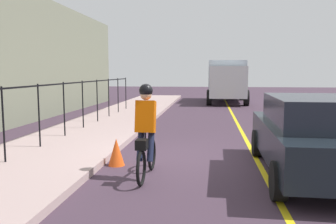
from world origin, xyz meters
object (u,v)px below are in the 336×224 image
object	(u,v)px
patrol_sedan	(312,135)
cyclist_lead	(146,132)
box_truck_background	(227,79)
traffic_cone_near	(116,152)

from	to	relation	value
patrol_sedan	cyclist_lead	bearing A→B (deg)	100.64
box_truck_background	traffic_cone_near	xyz separation A→B (m)	(-16.73, 3.18, -1.25)
cyclist_lead	patrol_sedan	size ratio (longest dim) A/B	0.41
box_truck_background	patrol_sedan	bearing A→B (deg)	4.12
cyclist_lead	traffic_cone_near	bearing A→B (deg)	44.99
box_truck_background	cyclist_lead	bearing A→B (deg)	-6.28
patrol_sedan	traffic_cone_near	distance (m)	4.05
cyclist_lead	box_truck_background	bearing A→B (deg)	-6.57
cyclist_lead	traffic_cone_near	xyz separation A→B (m)	(0.85, 0.82, -0.61)
traffic_cone_near	patrol_sedan	bearing A→B (deg)	-94.64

